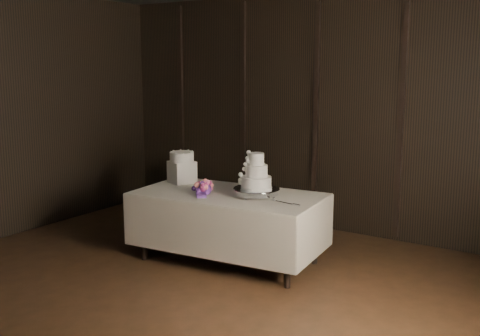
# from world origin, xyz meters

# --- Properties ---
(room) EXTENTS (6.08, 7.08, 3.08)m
(room) POSITION_xyz_m (0.00, 0.00, 1.50)
(room) COLOR black
(room) RESTS_ON ground
(display_table) EXTENTS (2.08, 1.23, 0.76)m
(display_table) POSITION_xyz_m (-0.18, 1.76, 0.42)
(display_table) COLOR silver
(display_table) RESTS_ON ground
(cake_stand) EXTENTS (0.57, 0.57, 0.09)m
(cake_stand) POSITION_xyz_m (0.15, 1.79, 0.81)
(cake_stand) COLOR silver
(cake_stand) RESTS_ON display_table
(wedding_cake) EXTENTS (0.36, 0.31, 0.37)m
(wedding_cake) POSITION_xyz_m (0.13, 1.78, 1.00)
(wedding_cake) COLOR white
(wedding_cake) RESTS_ON cake_stand
(bouquet) EXTENTS (0.48, 0.47, 0.18)m
(bouquet) POSITION_xyz_m (-0.39, 1.62, 0.82)
(bouquet) COLOR pink
(bouquet) RESTS_ON display_table
(box_pedestal) EXTENTS (0.34, 0.34, 0.25)m
(box_pedestal) POSITION_xyz_m (-0.94, 1.93, 0.89)
(box_pedestal) COLOR white
(box_pedestal) RESTS_ON display_table
(small_cake) EXTENTS (0.30, 0.30, 0.11)m
(small_cake) POSITION_xyz_m (-0.94, 1.93, 1.07)
(small_cake) COLOR white
(small_cake) RESTS_ON box_pedestal
(cake_knife) EXTENTS (0.37, 0.09, 0.01)m
(cake_knife) POSITION_xyz_m (0.49, 1.72, 0.77)
(cake_knife) COLOR silver
(cake_knife) RESTS_ON display_table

